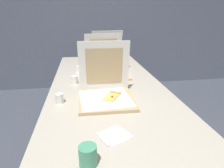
{
  "coord_description": "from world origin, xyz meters",
  "views": [
    {
      "loc": [
        -0.2,
        -0.98,
        1.35
      ],
      "look_at": [
        0.02,
        0.47,
        0.81
      ],
      "focal_mm": 31.17,
      "sensor_mm": 36.0,
      "label": 1
    }
  ],
  "objects_px": {
    "cup_printed_front": "(88,156)",
    "pizza_box_front": "(106,92)",
    "table": "(107,88)",
    "cup_white_mid": "(75,80)",
    "cup_white_near_left": "(60,98)",
    "cup_white_far": "(79,69)",
    "napkin_pile": "(114,135)",
    "pizza_box_back": "(109,60)",
    "pizza_box_middle": "(106,70)"
  },
  "relations": [
    {
      "from": "cup_white_near_left",
      "to": "napkin_pile",
      "type": "height_order",
      "value": "cup_white_near_left"
    },
    {
      "from": "pizza_box_front",
      "to": "napkin_pile",
      "type": "bearing_deg",
      "value": -90.94
    },
    {
      "from": "table",
      "to": "pizza_box_back",
      "type": "bearing_deg",
      "value": 80.48
    },
    {
      "from": "cup_white_far",
      "to": "napkin_pile",
      "type": "distance_m",
      "value": 1.2
    },
    {
      "from": "pizza_box_back",
      "to": "pizza_box_middle",
      "type": "bearing_deg",
      "value": -109.48
    },
    {
      "from": "pizza_box_front",
      "to": "cup_white_far",
      "type": "xyz_separation_m",
      "value": [
        -0.21,
        0.72,
        -0.02
      ]
    },
    {
      "from": "pizza_box_back",
      "to": "cup_white_far",
      "type": "xyz_separation_m",
      "value": [
        -0.37,
        -0.29,
        -0.02
      ]
    },
    {
      "from": "pizza_box_front",
      "to": "cup_white_far",
      "type": "bearing_deg",
      "value": 107.34
    },
    {
      "from": "table",
      "to": "cup_white_near_left",
      "type": "relative_size",
      "value": 34.33
    },
    {
      "from": "table",
      "to": "cup_white_mid",
      "type": "relative_size",
      "value": 34.33
    },
    {
      "from": "pizza_box_front",
      "to": "cup_printed_front",
      "type": "relative_size",
      "value": 4.41
    },
    {
      "from": "pizza_box_back",
      "to": "pizza_box_front",
      "type": "bearing_deg",
      "value": -107.01
    },
    {
      "from": "pizza_box_back",
      "to": "cup_white_far",
      "type": "relative_size",
      "value": 6.51
    },
    {
      "from": "pizza_box_back",
      "to": "cup_printed_front",
      "type": "bearing_deg",
      "value": -108.83
    },
    {
      "from": "cup_white_far",
      "to": "pizza_box_middle",
      "type": "bearing_deg",
      "value": -27.92
    },
    {
      "from": "pizza_box_middle",
      "to": "cup_printed_front",
      "type": "distance_m",
      "value": 1.24
    },
    {
      "from": "pizza_box_front",
      "to": "pizza_box_back",
      "type": "height_order",
      "value": "pizza_box_front"
    },
    {
      "from": "cup_white_near_left",
      "to": "cup_white_mid",
      "type": "height_order",
      "value": "same"
    },
    {
      "from": "cup_white_far",
      "to": "cup_white_mid",
      "type": "relative_size",
      "value": 1.0
    },
    {
      "from": "cup_white_near_left",
      "to": "cup_white_far",
      "type": "xyz_separation_m",
      "value": [
        0.13,
        0.73,
        0.0
      ]
    },
    {
      "from": "cup_white_mid",
      "to": "napkin_pile",
      "type": "xyz_separation_m",
      "value": [
        0.22,
        -0.84,
        -0.03
      ]
    },
    {
      "from": "cup_white_near_left",
      "to": "cup_white_mid",
      "type": "relative_size",
      "value": 1.0
    },
    {
      "from": "cup_white_mid",
      "to": "napkin_pile",
      "type": "bearing_deg",
      "value": -75.22
    },
    {
      "from": "pizza_box_front",
      "to": "pizza_box_back",
      "type": "xyz_separation_m",
      "value": [
        0.16,
        1.02,
        -0.0
      ]
    },
    {
      "from": "cup_printed_front",
      "to": "pizza_box_back",
      "type": "bearing_deg",
      "value": 79.15
    },
    {
      "from": "pizza_box_back",
      "to": "napkin_pile",
      "type": "height_order",
      "value": "pizza_box_back"
    },
    {
      "from": "cup_white_near_left",
      "to": "pizza_box_front",
      "type": "bearing_deg",
      "value": 1.66
    },
    {
      "from": "pizza_box_front",
      "to": "pizza_box_back",
      "type": "bearing_deg",
      "value": 82.46
    },
    {
      "from": "pizza_box_middle",
      "to": "cup_white_near_left",
      "type": "relative_size",
      "value": 6.39
    },
    {
      "from": "pizza_box_middle",
      "to": "cup_white_mid",
      "type": "bearing_deg",
      "value": -154.45
    },
    {
      "from": "pizza_box_middle",
      "to": "table",
      "type": "bearing_deg",
      "value": -102.57
    },
    {
      "from": "pizza_box_back",
      "to": "cup_printed_front",
      "type": "distance_m",
      "value": 1.69
    },
    {
      "from": "cup_white_mid",
      "to": "cup_white_far",
      "type": "bearing_deg",
      "value": 84.19
    },
    {
      "from": "pizza_box_front",
      "to": "cup_white_mid",
      "type": "relative_size",
      "value": 6.03
    },
    {
      "from": "cup_white_mid",
      "to": "cup_printed_front",
      "type": "xyz_separation_m",
      "value": [
        0.08,
        -1.02,
        0.01
      ]
    },
    {
      "from": "cup_white_mid",
      "to": "cup_white_near_left",
      "type": "bearing_deg",
      "value": -103.44
    },
    {
      "from": "pizza_box_middle",
      "to": "cup_white_far",
      "type": "distance_m",
      "value": 0.31
    },
    {
      "from": "cup_printed_front",
      "to": "pizza_box_front",
      "type": "bearing_deg",
      "value": 76.32
    },
    {
      "from": "cup_white_near_left",
      "to": "table",
      "type": "bearing_deg",
      "value": 41.43
    },
    {
      "from": "cup_white_far",
      "to": "cup_printed_front",
      "type": "bearing_deg",
      "value": -87.95
    },
    {
      "from": "pizza_box_back",
      "to": "cup_white_mid",
      "type": "xyz_separation_m",
      "value": [
        -0.4,
        -0.64,
        -0.02
      ]
    },
    {
      "from": "table",
      "to": "pizza_box_back",
      "type": "relative_size",
      "value": 5.27
    },
    {
      "from": "cup_printed_front",
      "to": "table",
      "type": "bearing_deg",
      "value": 78.21
    },
    {
      "from": "table",
      "to": "pizza_box_front",
      "type": "relative_size",
      "value": 5.69
    },
    {
      "from": "pizza_box_middle",
      "to": "napkin_pile",
      "type": "relative_size",
      "value": 2.28
    },
    {
      "from": "napkin_pile",
      "to": "cup_white_near_left",
      "type": "bearing_deg",
      "value": 125.05
    },
    {
      "from": "table",
      "to": "cup_printed_front",
      "type": "height_order",
      "value": "cup_printed_front"
    },
    {
      "from": "pizza_box_back",
      "to": "napkin_pile",
      "type": "xyz_separation_m",
      "value": [
        -0.18,
        -1.47,
        -0.05
      ]
    },
    {
      "from": "table",
      "to": "pizza_box_front",
      "type": "bearing_deg",
      "value": -97.98
    },
    {
      "from": "pizza_box_front",
      "to": "cup_white_far",
      "type": "distance_m",
      "value": 0.75
    }
  ]
}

